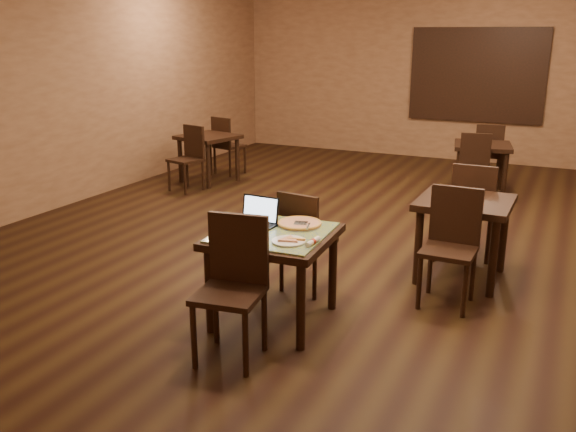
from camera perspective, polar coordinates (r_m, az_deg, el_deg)
The scene contains 23 objects.
ground at distance 7.21m, azimuth 6.18°, elevation -1.70°, with size 10.00×10.00×0.00m, color black.
wall_back at distance 11.71m, azimuth 14.77°, elevation 12.46°, with size 8.00×0.02×3.00m, color #986D4D.
wall_left at distance 9.00m, azimuth -18.74°, elevation 10.99°, with size 0.02×10.00×3.00m, color #986D4D.
mural at distance 11.58m, azimuth 17.23°, elevation 12.47°, with size 2.34×0.05×1.64m.
tiled_table at distance 4.86m, azimuth -1.38°, elevation -2.62°, with size 0.97×0.97×0.76m.
chair_main_near at distance 4.39m, azimuth -5.12°, elevation -5.88°, with size 0.51×0.51×1.04m.
chair_main_far at distance 5.43m, azimuth 1.46°, elevation -1.93°, with size 0.46×0.46×0.94m.
laptop at distance 4.98m, azimuth -2.91°, elevation -0.18°, with size 0.34×0.27×0.23m.
plate at distance 4.58m, azimuth 0.06°, elevation -2.38°, with size 0.26×0.26×0.01m, color white.
pizza_slice at distance 4.57m, azimuth 0.06°, elevation -2.21°, with size 0.18×0.18×0.02m, color beige, non-canonical shape.
pizza_pan at distance 4.98m, azimuth 1.09°, elevation -0.83°, with size 0.36×0.36×0.01m, color silver.
pizza_whole at distance 4.97m, azimuth 1.09°, elevation -0.67°, with size 0.36×0.36×0.03m.
spatula at distance 4.95m, azimuth 1.21°, elevation -0.67°, with size 0.11×0.25×0.01m, color silver.
napkin_roll at distance 4.54m, azimuth 2.34°, elevation -2.41°, with size 0.05×0.18×0.04m.
other_table_a at distance 9.31m, azimuth 17.71°, elevation 5.70°, with size 0.91×0.91×0.74m.
other_table_a_chair_near at distance 8.78m, azimuth 17.05°, elevation 4.64°, with size 0.48×0.48×0.95m.
other_table_a_chair_far at distance 9.86m, azimuth 18.23°, elevation 5.80°, with size 0.48×0.48×0.95m.
other_table_b at distance 9.68m, azimuth -7.46°, elevation 6.77°, with size 0.96×0.96×0.74m.
other_table_b_chair_near at distance 9.23m, azimuth -9.22°, elevation 5.73°, with size 0.50×0.50×0.96m.
other_table_b_chair_far at distance 10.17m, azimuth -5.84°, elevation 6.88°, with size 0.50×0.50×0.96m.
other_table_c at distance 5.95m, azimuth 16.17°, elevation 0.28°, with size 0.85×0.85×0.78m.
other_table_c_chair_near at distance 5.42m, azimuth 15.05°, elevation -2.12°, with size 0.44×0.44×1.01m.
other_table_c_chair_far at distance 6.54m, azimuth 16.99°, elevation 0.94°, with size 0.44×0.44×1.01m.
Camera 1 is at (2.21, -6.47, 2.27)m, focal length 38.00 mm.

